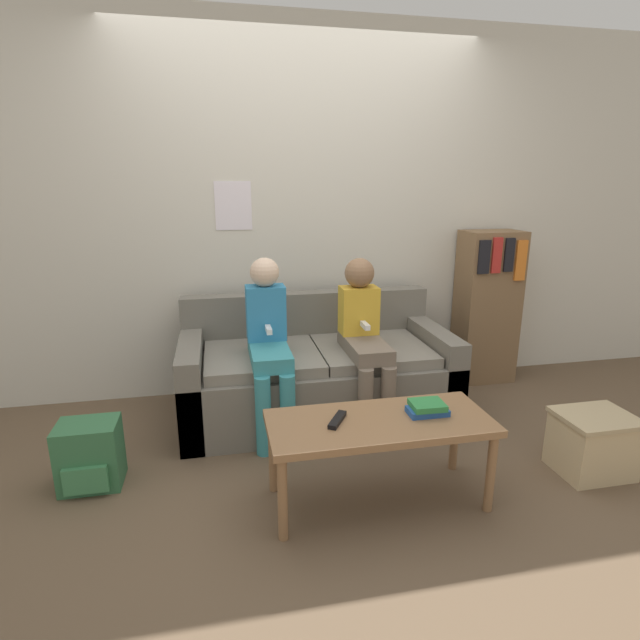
# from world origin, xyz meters

# --- Properties ---
(ground_plane) EXTENTS (10.00, 10.00, 0.00)m
(ground_plane) POSITION_xyz_m (0.00, 0.00, 0.00)
(ground_plane) COLOR brown
(wall_back) EXTENTS (8.00, 0.06, 2.60)m
(wall_back) POSITION_xyz_m (-0.00, 1.06, 1.30)
(wall_back) COLOR beige
(wall_back) RESTS_ON ground_plane
(couch) EXTENTS (1.75, 0.85, 0.77)m
(couch) POSITION_xyz_m (0.00, 0.54, 0.27)
(couch) COLOR #6B665B
(couch) RESTS_ON ground_plane
(coffee_table) EXTENTS (1.07, 0.45, 0.44)m
(coffee_table) POSITION_xyz_m (0.10, -0.50, 0.38)
(coffee_table) COLOR #8E6642
(coffee_table) RESTS_ON ground_plane
(person_left) EXTENTS (0.24, 0.58, 1.08)m
(person_left) POSITION_xyz_m (-0.33, 0.34, 0.61)
(person_left) COLOR teal
(person_left) RESTS_ON ground_plane
(person_right) EXTENTS (0.24, 0.58, 1.06)m
(person_right) POSITION_xyz_m (0.27, 0.34, 0.61)
(person_right) COLOR #756656
(person_right) RESTS_ON ground_plane
(tv_remote) EXTENTS (0.12, 0.17, 0.02)m
(tv_remote) POSITION_xyz_m (-0.10, -0.48, 0.45)
(tv_remote) COLOR black
(tv_remote) RESTS_ON coffee_table
(book_stack) EXTENTS (0.19, 0.14, 0.06)m
(book_stack) POSITION_xyz_m (0.35, -0.48, 0.47)
(book_stack) COLOR #23519E
(book_stack) RESTS_ON coffee_table
(bookshelf) EXTENTS (0.43, 0.31, 1.17)m
(bookshelf) POSITION_xyz_m (1.41, 0.86, 0.59)
(bookshelf) COLOR brown
(bookshelf) RESTS_ON ground_plane
(storage_box) EXTENTS (0.39, 0.32, 0.33)m
(storage_box) POSITION_xyz_m (1.31, -0.49, 0.17)
(storage_box) COLOR #CCB284
(storage_box) RESTS_ON ground_plane
(backpack) EXTENTS (0.30, 0.26, 0.34)m
(backpack) POSITION_xyz_m (-1.30, -0.07, 0.17)
(backpack) COLOR #336B42
(backpack) RESTS_ON ground_plane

